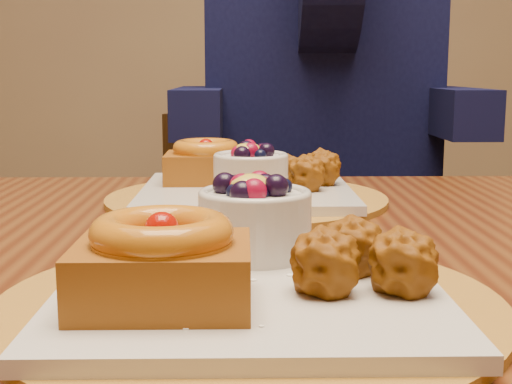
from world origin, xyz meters
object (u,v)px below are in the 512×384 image
diner (321,39)px  dining_table (248,310)px  place_setting_near (245,271)px  place_setting_far (244,183)px  chair_far (247,290)px

diner → dining_table: bearing=-98.3°
place_setting_near → place_setting_far: place_setting_near is taller
dining_table → place_setting_near: bearing=-90.9°
dining_table → chair_far: size_ratio=1.92×
place_setting_far → chair_far: bearing=89.2°
place_setting_near → place_setting_far: (0.00, 0.43, -0.00)m
dining_table → diner: (0.15, 0.75, 0.32)m
dining_table → place_setting_near: 0.24m
chair_far → dining_table: bearing=-84.3°
chair_far → diner: bearing=3.7°
dining_table → diner: diner is taller
dining_table → place_setting_far: place_setting_far is taller
place_setting_near → place_setting_far: bearing=90.0°
dining_table → diner: bearing=78.3°
dining_table → diner: 0.82m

